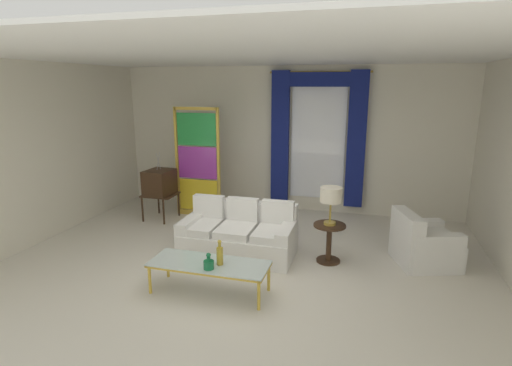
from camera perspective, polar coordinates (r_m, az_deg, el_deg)
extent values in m
plane|color=silver|center=(6.12, -1.79, -11.59)|extent=(16.00, 16.00, 0.00)
cube|color=silver|center=(8.57, 4.34, 6.21)|extent=(8.00, 0.12, 3.00)
cube|color=silver|center=(8.01, -26.34, 4.30)|extent=(0.12, 7.00, 3.00)
cube|color=white|center=(6.31, 0.29, 17.40)|extent=(8.00, 7.60, 0.04)
cube|color=white|center=(8.38, 8.77, 6.26)|extent=(1.10, 0.02, 2.50)
cylinder|color=gold|center=(8.23, 9.04, 15.27)|extent=(2.00, 0.04, 0.04)
cube|color=navy|center=(8.41, 3.45, 6.42)|extent=(0.36, 0.12, 2.70)
cube|color=navy|center=(8.22, 14.04, 5.87)|extent=(0.36, 0.12, 2.70)
cube|color=navy|center=(8.21, 8.99, 14.30)|extent=(1.80, 0.10, 0.28)
cube|color=white|center=(6.40, -2.58, -8.56)|extent=(1.74, 0.91, 0.38)
cube|color=white|center=(6.66, -1.61, -5.81)|extent=(1.74, 0.21, 0.78)
cube|color=white|center=(6.18, 4.37, -8.51)|extent=(0.20, 0.86, 0.56)
cube|color=white|center=(6.64, -9.05, -7.06)|extent=(0.20, 0.86, 0.56)
cube|color=white|center=(6.12, 2.45, -7.12)|extent=(0.54, 0.74, 0.12)
cube|color=white|center=(6.34, 3.14, -4.26)|extent=(0.51, 0.14, 0.40)
cube|color=white|center=(6.27, -2.75, -6.61)|extent=(0.54, 0.74, 0.12)
cube|color=white|center=(6.48, -1.88, -3.84)|extent=(0.51, 0.14, 0.40)
cube|color=white|center=(6.46, -7.67, -6.08)|extent=(0.54, 0.74, 0.12)
cube|color=white|center=(6.67, -6.65, -3.41)|extent=(0.51, 0.14, 0.40)
cube|color=silver|center=(5.27, -6.65, -11.23)|extent=(1.53, 0.56, 0.02)
cube|color=gold|center=(5.50, -5.59, -10.33)|extent=(1.53, 0.04, 0.03)
cube|color=gold|center=(5.06, -7.79, -12.62)|extent=(1.53, 0.04, 0.03)
cube|color=gold|center=(5.59, -13.85, -10.29)|extent=(0.04, 0.56, 0.03)
cube|color=gold|center=(5.07, 1.37, -12.48)|extent=(0.04, 0.56, 0.03)
cylinder|color=gold|center=(5.85, -12.39, -11.13)|extent=(0.04, 0.04, 0.38)
cylinder|color=gold|center=(5.36, 1.81, -13.17)|extent=(0.04, 0.04, 0.38)
cylinder|color=gold|center=(5.47, -14.81, -13.09)|extent=(0.04, 0.04, 0.38)
cylinder|color=gold|center=(4.95, 0.40, -15.62)|extent=(0.04, 0.04, 0.38)
cylinder|color=gold|center=(5.16, -5.15, -10.28)|extent=(0.08, 0.08, 0.23)
cylinder|color=gold|center=(5.10, -5.18, -8.81)|extent=(0.04, 0.04, 0.06)
sphere|color=gold|center=(5.08, -5.19, -8.29)|extent=(0.05, 0.05, 0.05)
cylinder|color=#196B3D|center=(5.08, -6.71, -11.44)|extent=(0.13, 0.13, 0.11)
cylinder|color=#196B3D|center=(5.05, -6.73, -10.64)|extent=(0.05, 0.05, 0.05)
sphere|color=#196B3D|center=(5.03, -6.75, -10.12)|extent=(0.06, 0.06, 0.06)
cube|color=#382314|center=(8.21, -13.41, -1.59)|extent=(0.62, 0.54, 0.03)
cylinder|color=#382314|center=(8.19, -15.79, -3.60)|extent=(0.04, 0.04, 0.50)
cylinder|color=#382314|center=(8.63, -13.64, -2.59)|extent=(0.04, 0.04, 0.50)
cylinder|color=#382314|center=(7.92, -12.95, -4.00)|extent=(0.04, 0.04, 0.50)
cylinder|color=#382314|center=(8.38, -10.89, -2.93)|extent=(0.04, 0.04, 0.50)
cube|color=#382314|center=(8.14, -13.51, 0.14)|extent=(0.52, 0.59, 0.48)
cube|color=black|center=(8.27, -14.88, 0.40)|extent=(0.04, 0.39, 0.30)
cylinder|color=gold|center=(8.25, -15.12, -0.99)|extent=(0.01, 0.04, 0.04)
cylinder|color=gold|center=(8.38, -14.50, -0.73)|extent=(0.01, 0.04, 0.04)
cylinder|color=silver|center=(8.06, -13.67, 3.04)|extent=(0.02, 0.13, 0.34)
cylinder|color=silver|center=(8.06, -13.67, 3.04)|extent=(0.02, 0.13, 0.34)
cube|color=white|center=(6.61, 22.95, -8.86)|extent=(1.01, 1.01, 0.40)
cube|color=white|center=(6.52, 23.15, -6.82)|extent=(0.87, 0.87, 0.10)
cube|color=white|center=(6.41, 20.51, -7.41)|extent=(0.44, 0.82, 0.80)
cube|color=white|center=(6.85, 21.89, -7.17)|extent=(0.76, 0.40, 0.58)
cube|color=white|center=(6.31, 24.26, -9.17)|extent=(0.76, 0.40, 0.58)
cube|color=gold|center=(8.33, -11.12, 2.99)|extent=(0.05, 0.05, 2.20)
cube|color=gold|center=(7.97, -5.32, 2.71)|extent=(0.05, 0.05, 2.20)
cube|color=gold|center=(8.01, -8.55, 10.39)|extent=(0.90, 0.05, 0.06)
cube|color=gold|center=(8.40, -8.04, -4.20)|extent=(0.90, 0.05, 0.10)
cube|color=yellow|center=(8.29, -8.13, -1.68)|extent=(0.82, 0.02, 0.64)
cube|color=purple|center=(8.14, -8.28, 2.85)|extent=(0.82, 0.02, 0.64)
cube|color=#238E3D|center=(8.04, -8.45, 7.52)|extent=(0.82, 0.02, 0.64)
cylinder|color=beige|center=(7.97, -6.35, -5.29)|extent=(0.16, 0.16, 0.06)
ellipsoid|color=navy|center=(7.94, -6.37, -4.54)|extent=(0.18, 0.32, 0.20)
sphere|color=navy|center=(8.03, -6.02, -3.49)|extent=(0.09, 0.09, 0.09)
cone|color=gold|center=(8.08, -5.86, -3.37)|extent=(0.02, 0.04, 0.02)
cone|color=#208045|center=(7.75, -6.89, -4.23)|extent=(0.44, 0.40, 0.50)
cylinder|color=#382314|center=(6.13, 10.39, -5.92)|extent=(0.48, 0.48, 0.03)
cylinder|color=#382314|center=(6.23, 10.27, -8.44)|extent=(0.08, 0.08, 0.55)
cylinder|color=#382314|center=(6.34, 10.17, -10.74)|extent=(0.36, 0.36, 0.03)
cylinder|color=#B29338|center=(6.11, 10.40, -5.61)|extent=(0.18, 0.18, 0.04)
cylinder|color=#B29338|center=(6.05, 10.49, -3.83)|extent=(0.03, 0.03, 0.36)
cylinder|color=beige|center=(5.98, 10.58, -1.63)|extent=(0.32, 0.32, 0.22)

